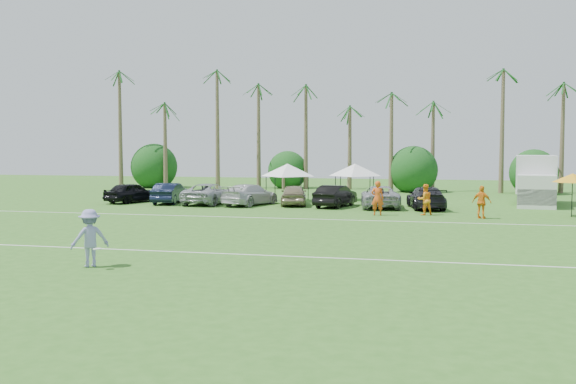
# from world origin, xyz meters

# --- Properties ---
(ground) EXTENTS (120.00, 120.00, 0.00)m
(ground) POSITION_xyz_m (0.00, 0.00, 0.00)
(ground) COLOR #30641E
(ground) RESTS_ON ground
(field_lines) EXTENTS (80.00, 12.10, 0.01)m
(field_lines) POSITION_xyz_m (0.00, 8.00, 0.01)
(field_lines) COLOR white
(field_lines) RESTS_ON ground
(palm_tree_0) EXTENTS (2.40, 2.40, 8.90)m
(palm_tree_0) POSITION_xyz_m (-22.00, 38.00, 7.48)
(palm_tree_0) COLOR brown
(palm_tree_0) RESTS_ON ground
(palm_tree_1) EXTENTS (2.40, 2.40, 9.90)m
(palm_tree_1) POSITION_xyz_m (-17.00, 38.00, 8.35)
(palm_tree_1) COLOR brown
(palm_tree_1) RESTS_ON ground
(palm_tree_2) EXTENTS (2.40, 2.40, 10.90)m
(palm_tree_2) POSITION_xyz_m (-12.00, 38.00, 9.21)
(palm_tree_2) COLOR brown
(palm_tree_2) RESTS_ON ground
(palm_tree_3) EXTENTS (2.40, 2.40, 11.90)m
(palm_tree_3) POSITION_xyz_m (-8.00, 38.00, 10.06)
(palm_tree_3) COLOR brown
(palm_tree_3) RESTS_ON ground
(palm_tree_4) EXTENTS (2.40, 2.40, 8.90)m
(palm_tree_4) POSITION_xyz_m (-4.00, 38.00, 7.48)
(palm_tree_4) COLOR brown
(palm_tree_4) RESTS_ON ground
(palm_tree_5) EXTENTS (2.40, 2.40, 9.90)m
(palm_tree_5) POSITION_xyz_m (0.00, 38.00, 8.35)
(palm_tree_5) COLOR brown
(palm_tree_5) RESTS_ON ground
(palm_tree_6) EXTENTS (2.40, 2.40, 10.90)m
(palm_tree_6) POSITION_xyz_m (4.00, 38.00, 9.21)
(palm_tree_6) COLOR brown
(palm_tree_6) RESTS_ON ground
(palm_tree_7) EXTENTS (2.40, 2.40, 11.90)m
(palm_tree_7) POSITION_xyz_m (8.00, 38.00, 10.06)
(palm_tree_7) COLOR brown
(palm_tree_7) RESTS_ON ground
(palm_tree_8) EXTENTS (2.40, 2.40, 8.90)m
(palm_tree_8) POSITION_xyz_m (13.00, 38.00, 7.48)
(palm_tree_8) COLOR brown
(palm_tree_8) RESTS_ON ground
(palm_tree_9) EXTENTS (2.40, 2.40, 9.90)m
(palm_tree_9) POSITION_xyz_m (18.00, 38.00, 8.35)
(palm_tree_9) COLOR brown
(palm_tree_9) RESTS_ON ground
(bush_tree_0) EXTENTS (4.00, 4.00, 4.00)m
(bush_tree_0) POSITION_xyz_m (-19.00, 39.00, 1.80)
(bush_tree_0) COLOR brown
(bush_tree_0) RESTS_ON ground
(bush_tree_1) EXTENTS (4.00, 4.00, 4.00)m
(bush_tree_1) POSITION_xyz_m (-6.00, 39.00, 1.80)
(bush_tree_1) COLOR brown
(bush_tree_1) RESTS_ON ground
(bush_tree_2) EXTENTS (4.00, 4.00, 4.00)m
(bush_tree_2) POSITION_xyz_m (6.00, 39.00, 1.80)
(bush_tree_2) COLOR brown
(bush_tree_2) RESTS_ON ground
(bush_tree_3) EXTENTS (4.00, 4.00, 4.00)m
(bush_tree_3) POSITION_xyz_m (16.00, 39.00, 1.80)
(bush_tree_3) COLOR brown
(bush_tree_3) RESTS_ON ground
(sideline_player_a) EXTENTS (0.75, 0.52, 2.01)m
(sideline_player_a) POSITION_xyz_m (4.76, 16.84, 1.00)
(sideline_player_a) COLOR #DF5018
(sideline_player_a) RESTS_ON ground
(sideline_player_b) EXTENTS (1.08, 0.98, 1.81)m
(sideline_player_b) POSITION_xyz_m (7.44, 17.60, 0.91)
(sideline_player_b) COLOR orange
(sideline_player_b) RESTS_ON ground
(sideline_player_c) EXTENTS (1.16, 0.84, 1.83)m
(sideline_player_c) POSITION_xyz_m (10.54, 16.44, 0.91)
(sideline_player_c) COLOR orange
(sideline_player_c) RESTS_ON ground
(box_truck) EXTENTS (3.17, 6.79, 3.38)m
(box_truck) POSITION_xyz_m (14.65, 26.00, 1.81)
(box_truck) COLOR silver
(box_truck) RESTS_ON ground
(canopy_tent_left) EXTENTS (3.96, 3.96, 3.21)m
(canopy_tent_left) POSITION_xyz_m (-2.54, 25.07, 2.75)
(canopy_tent_left) COLOR black
(canopy_tent_left) RESTS_ON ground
(canopy_tent_right) EXTENTS (3.92, 3.92, 3.18)m
(canopy_tent_right) POSITION_xyz_m (2.11, 27.23, 2.72)
(canopy_tent_right) COLOR black
(canopy_tent_right) RESTS_ON ground
(market_umbrella) EXTENTS (2.23, 2.23, 2.48)m
(market_umbrella) POSITION_xyz_m (15.56, 18.48, 2.22)
(market_umbrella) COLOR black
(market_umbrella) RESTS_ON ground
(frisbee_player) EXTENTS (1.39, 1.35, 1.91)m
(frisbee_player) POSITION_xyz_m (-2.99, -1.44, 0.95)
(frisbee_player) COLOR #8888C0
(frisbee_player) RESTS_ON ground
(parked_car_0) EXTENTS (3.05, 4.56, 1.44)m
(parked_car_0) POSITION_xyz_m (-13.15, 21.49, 0.72)
(parked_car_0) COLOR black
(parked_car_0) RESTS_ON ground
(parked_car_1) EXTENTS (2.05, 4.53, 1.44)m
(parked_car_1) POSITION_xyz_m (-10.21, 21.49, 0.72)
(parked_car_1) COLOR black
(parked_car_1) RESTS_ON ground
(parked_car_2) EXTENTS (2.74, 5.34, 1.44)m
(parked_car_2) POSITION_xyz_m (-7.27, 21.51, 0.72)
(parked_car_2) COLOR #989CA0
(parked_car_2) RESTS_ON ground
(parked_car_3) EXTENTS (3.36, 5.34, 1.44)m
(parked_car_3) POSITION_xyz_m (-4.33, 21.47, 0.72)
(parked_car_3) COLOR silver
(parked_car_3) RESTS_ON ground
(parked_car_4) EXTENTS (2.53, 4.49, 1.44)m
(parked_car_4) POSITION_xyz_m (-1.39, 22.01, 0.72)
(parked_car_4) COLOR gray
(parked_car_4) RESTS_ON ground
(parked_car_5) EXTENTS (2.44, 4.60, 1.44)m
(parked_car_5) POSITION_xyz_m (1.55, 21.56, 0.72)
(parked_car_5) COLOR black
(parked_car_5) RESTS_ON ground
(parked_car_6) EXTENTS (3.08, 5.47, 1.44)m
(parked_car_6) POSITION_xyz_m (4.49, 21.64, 0.72)
(parked_car_6) COLOR #9C9DA3
(parked_car_6) RESTS_ON ground
(parked_car_7) EXTENTS (2.87, 5.25, 1.44)m
(parked_car_7) POSITION_xyz_m (7.43, 21.46, 0.72)
(parked_car_7) COLOR black
(parked_car_7) RESTS_ON ground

